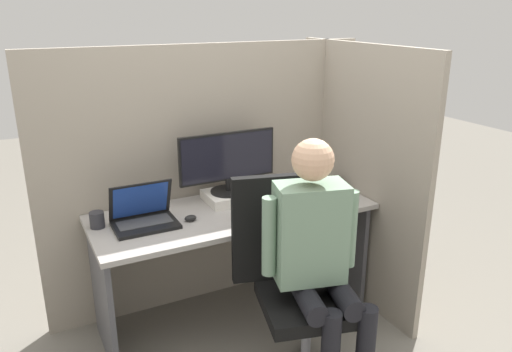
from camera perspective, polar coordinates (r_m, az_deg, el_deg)
name	(u,v)px	position (r m, az deg, el deg)	size (l,w,h in m)	color
ground_plane	(258,344)	(3.10, 0.24, -18.66)	(12.00, 12.00, 0.00)	slate
cubicle_panel_back	(211,176)	(3.25, -5.18, -0.06)	(2.17, 0.04, 1.68)	gray
cubicle_panel_right	(357,175)	(3.32, 11.48, 0.06)	(0.04, 1.28, 1.68)	gray
desk	(234,235)	(3.05, -2.55, -6.79)	(1.67, 0.65, 0.74)	#9E9993
paper_box	(229,196)	(3.11, -3.16, -2.32)	(0.28, 0.25, 0.06)	white
monitor	(228,161)	(3.04, -3.26, 1.77)	(0.62, 0.22, 0.38)	black
laptop	(144,217)	(2.83, -12.69, -4.59)	(0.34, 0.24, 0.24)	black
mouse	(190,218)	(2.84, -7.50, -4.80)	(0.07, 0.05, 0.03)	black
stapler	(337,184)	(3.38, 9.23, -0.85)	(0.04, 0.12, 0.05)	#2D2D33
carrot_toy	(241,216)	(2.83, -1.70, -4.61)	(0.05, 0.16, 0.05)	orange
office_chair	(293,278)	(2.65, 4.21, -11.52)	(0.56, 0.61, 1.07)	black
person	(318,251)	(2.45, 7.09, -8.47)	(0.47, 0.47, 1.32)	black
coffee_mug	(281,185)	(3.24, 2.92, -0.99)	(0.09, 0.09, 0.10)	#232328
pen_cup	(97,220)	(2.86, -17.71, -4.80)	(0.08, 0.08, 0.09)	#28282D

